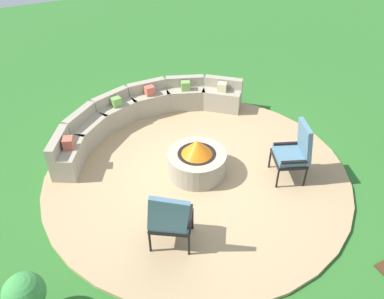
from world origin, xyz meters
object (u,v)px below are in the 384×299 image
at_px(fire_pit, 197,161).
at_px(lounge_chair_front_right, 295,151).
at_px(potted_plant_0, 26,297).
at_px(curved_stone_bench, 142,113).
at_px(lounge_chair_front_left, 170,218).

relative_size(fire_pit, lounge_chair_front_right, 0.96).
relative_size(fire_pit, potted_plant_0, 1.36).
bearing_deg(potted_plant_0, fire_pit, 27.05).
distance_m(curved_stone_bench, potted_plant_0, 4.49).
bearing_deg(potted_plant_0, curved_stone_bench, 51.74).
relative_size(curved_stone_bench, lounge_chair_front_right, 3.99).
xyz_separation_m(curved_stone_bench, lounge_chair_front_right, (1.84, -2.77, 0.28)).
relative_size(fire_pit, lounge_chair_front_left, 0.97).
distance_m(fire_pit, potted_plant_0, 3.51).
bearing_deg(lounge_chair_front_right, potted_plant_0, 120.51).
bearing_deg(potted_plant_0, lounge_chair_front_right, 9.35).
height_order(fire_pit, potted_plant_0, potted_plant_0).
relative_size(lounge_chair_front_left, potted_plant_0, 1.40).
xyz_separation_m(fire_pit, lounge_chair_front_left, (-1.09, -1.32, 0.28)).
xyz_separation_m(lounge_chair_front_left, lounge_chair_front_right, (2.58, 0.49, 0.01)).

